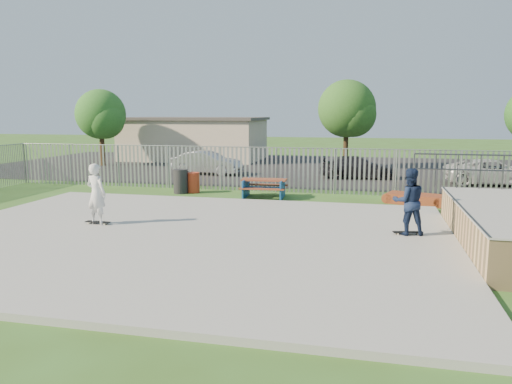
% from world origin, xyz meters
% --- Properties ---
extents(ground, '(120.00, 120.00, 0.00)m').
position_xyz_m(ground, '(0.00, 0.00, 0.00)').
color(ground, '#395B1F').
rests_on(ground, ground).
extents(concrete_slab, '(15.00, 12.00, 0.15)m').
position_xyz_m(concrete_slab, '(0.00, 0.00, 0.07)').
color(concrete_slab, '#A3A29D').
rests_on(concrete_slab, ground).
extents(fence, '(26.04, 16.02, 2.00)m').
position_xyz_m(fence, '(1.00, 4.59, 1.00)').
color(fence, gray).
rests_on(fence, ground).
extents(picnic_table, '(1.95, 1.64, 0.79)m').
position_xyz_m(picnic_table, '(0.80, 7.36, 0.40)').
color(picnic_table, brown).
rests_on(picnic_table, ground).
extents(funbox, '(2.20, 1.56, 0.40)m').
position_xyz_m(funbox, '(6.88, 7.23, 0.20)').
color(funbox, maroon).
rests_on(funbox, ground).
extents(trash_bin_red, '(0.54, 0.54, 0.91)m').
position_xyz_m(trash_bin_red, '(-2.55, 7.91, 0.45)').
color(trash_bin_red, '#B0331B').
rests_on(trash_bin_red, ground).
extents(trash_bin_grey, '(0.64, 0.64, 1.07)m').
position_xyz_m(trash_bin_grey, '(-3.05, 7.65, 0.53)').
color(trash_bin_grey, black).
rests_on(trash_bin_grey, ground).
extents(parking_lot, '(40.00, 18.00, 0.02)m').
position_xyz_m(parking_lot, '(0.00, 19.00, 0.01)').
color(parking_lot, black).
rests_on(parking_lot, ground).
extents(car_silver, '(4.16, 1.78, 1.33)m').
position_xyz_m(car_silver, '(-4.07, 14.36, 0.69)').
color(car_silver, '#ADADB2').
rests_on(car_silver, parking_lot).
extents(car_dark, '(4.29, 2.19, 1.19)m').
position_xyz_m(car_dark, '(4.45, 14.52, 0.62)').
color(car_dark, black).
rests_on(car_dark, parking_lot).
extents(car_white, '(4.65, 2.36, 1.26)m').
position_xyz_m(car_white, '(11.00, 13.47, 0.65)').
color(car_white, silver).
rests_on(car_white, parking_lot).
extents(building, '(10.40, 6.40, 3.20)m').
position_xyz_m(building, '(-8.00, 23.00, 1.61)').
color(building, beige).
rests_on(building, ground).
extents(tree_left, '(3.30, 3.30, 5.09)m').
position_xyz_m(tree_left, '(-12.52, 17.44, 3.42)').
color(tree_left, '#46311C').
rests_on(tree_left, ground).
extents(tree_mid, '(3.64, 3.64, 5.61)m').
position_xyz_m(tree_mid, '(3.52, 19.51, 3.78)').
color(tree_mid, '#3B2A17').
rests_on(tree_mid, ground).
extents(skateboard_a, '(0.82, 0.36, 0.08)m').
position_xyz_m(skateboard_a, '(6.22, 1.38, 0.19)').
color(skateboard_a, black).
rests_on(skateboard_a, concrete_slab).
extents(skateboard_b, '(0.81, 0.23, 0.08)m').
position_xyz_m(skateboard_b, '(-2.99, 0.61, 0.19)').
color(skateboard_b, black).
rests_on(skateboard_b, concrete_slab).
extents(skater_navy, '(1.04, 0.88, 1.88)m').
position_xyz_m(skater_navy, '(6.22, 1.38, 1.09)').
color(skater_navy, '#13203E').
rests_on(skater_navy, concrete_slab).
extents(skater_white, '(0.76, 0.59, 1.88)m').
position_xyz_m(skater_white, '(-2.99, 0.61, 1.09)').
color(skater_white, white).
rests_on(skater_white, concrete_slab).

